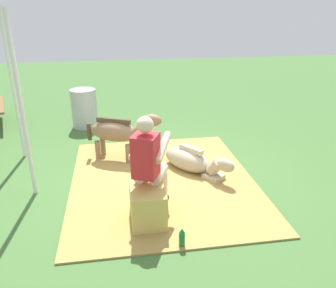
% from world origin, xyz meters
% --- Properties ---
extents(ground_plane, '(24.00, 24.00, 0.00)m').
position_xyz_m(ground_plane, '(0.00, 0.00, 0.00)').
color(ground_plane, '#426B33').
extents(hay_patch, '(3.26, 2.75, 0.02)m').
position_xyz_m(hay_patch, '(-0.17, -0.01, 0.01)').
color(hay_patch, '#AD8C47').
rests_on(hay_patch, ground).
extents(hay_bale, '(0.61, 0.41, 0.48)m').
position_xyz_m(hay_bale, '(-1.15, 0.32, 0.24)').
color(hay_bale, tan).
rests_on(hay_bale, ground).
extents(person_seated, '(0.72, 0.58, 1.36)m').
position_xyz_m(person_seated, '(-1.00, 0.28, 0.75)').
color(person_seated, beige).
rests_on(person_seated, ground).
extents(pony_standing, '(0.74, 1.26, 0.88)m').
position_xyz_m(pony_standing, '(0.70, 0.61, 0.52)').
color(pony_standing, '#8C6B4C').
rests_on(pony_standing, ground).
extents(pony_lying, '(1.23, 1.03, 0.42)m').
position_xyz_m(pony_lying, '(0.09, -0.52, 0.19)').
color(pony_lying, tan).
rests_on(pony_lying, ground).
extents(soda_bottle, '(0.07, 0.07, 0.25)m').
position_xyz_m(soda_bottle, '(-1.71, -0.00, 0.12)').
color(soda_bottle, '#197233').
rests_on(soda_bottle, ground).
extents(water_barrel, '(0.54, 0.54, 0.83)m').
position_xyz_m(water_barrel, '(2.59, 1.32, 0.42)').
color(water_barrel, '#B2B2B7').
rests_on(water_barrel, ground).
extents(tent_pole_left, '(0.06, 0.06, 2.49)m').
position_xyz_m(tent_pole_left, '(-0.22, 1.85, 1.25)').
color(tent_pole_left, silver).
rests_on(tent_pole_left, ground).
extents(tent_pole_right, '(0.06, 0.06, 2.49)m').
position_xyz_m(tent_pole_right, '(1.14, 2.29, 1.25)').
color(tent_pole_right, silver).
rests_on(tent_pole_right, ground).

